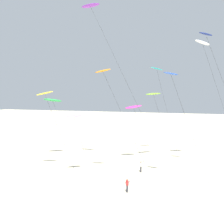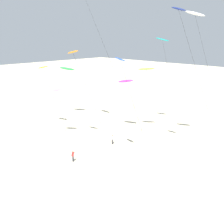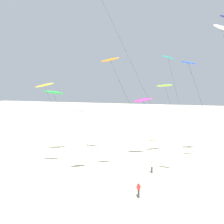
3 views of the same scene
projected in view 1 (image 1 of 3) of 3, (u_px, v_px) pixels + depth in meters
ground_plane at (93, 179)px, 34.61m from camera, size 260.00×260.00×0.00m
kite_magenta at (134, 107)px, 43.60m from camera, size 5.20×1.88×10.08m
kite_pink at (74, 116)px, 35.78m from camera, size 3.56×1.94×8.97m
kite_yellow at (45, 94)px, 37.78m from camera, size 5.79×1.75×12.37m
kite_green at (53, 100)px, 46.06m from camera, size 5.31×2.71×11.16m
kite_blue at (172, 76)px, 32.18m from camera, size 5.97×1.72×14.75m
kite_lime at (153, 94)px, 44.24m from camera, size 5.18×2.36×12.12m
kite_teal at (157, 70)px, 48.36m from camera, size 5.51×1.99×17.21m
kite_purple at (91, 7)px, 39.18m from camera, size 13.51×3.84×26.04m
kite_orange at (104, 73)px, 34.42m from camera, size 7.75×2.22×15.42m
kite_white at (203, 43)px, 41.07m from camera, size 8.23×3.01×20.84m
kite_navy at (207, 37)px, 36.09m from camera, size 8.79×2.61×20.89m
kite_flyer_nearest at (141, 166)px, 37.50m from camera, size 0.72×0.71×1.67m
kite_flyer_middle at (127, 185)px, 29.80m from camera, size 0.73×0.73×1.67m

